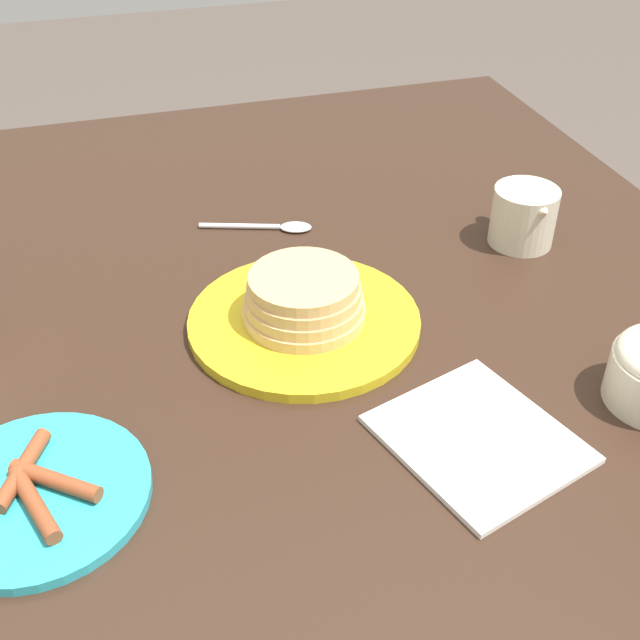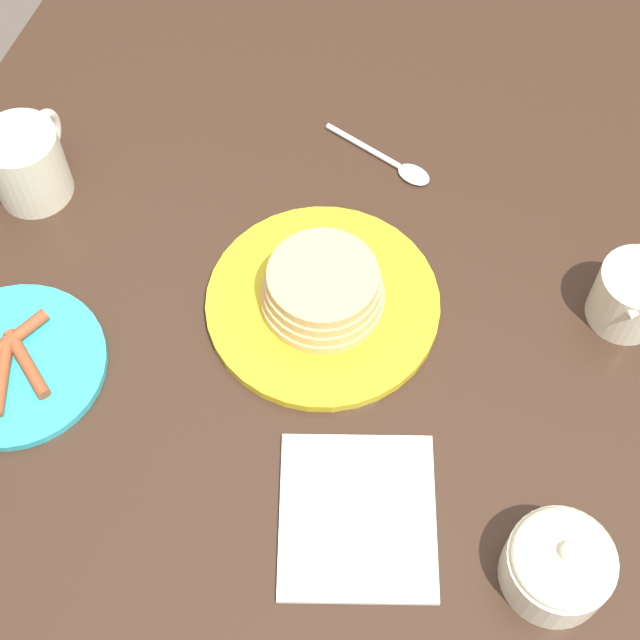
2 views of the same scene
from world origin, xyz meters
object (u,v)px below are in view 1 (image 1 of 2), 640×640
object	(u,v)px
creamer_pitcher	(524,215)
side_plate_bacon	(37,494)
spoon	(275,227)
pancake_plate	(304,309)
napkin	(478,439)

from	to	relation	value
creamer_pitcher	side_plate_bacon	bearing A→B (deg)	113.90
creamer_pitcher	spoon	bearing A→B (deg)	67.48
creamer_pitcher	pancake_plate	bearing A→B (deg)	106.56
napkin	spoon	xyz separation A→B (m)	(0.42, 0.08, 0.00)
side_plate_bacon	napkin	distance (m)	0.39
pancake_plate	napkin	world-z (taller)	pancake_plate
pancake_plate	napkin	xyz separation A→B (m)	(-0.21, -0.10, -0.02)
side_plate_bacon	creamer_pitcher	xyz separation A→B (m)	(0.26, -0.58, 0.03)
side_plate_bacon	creamer_pitcher	world-z (taller)	creamer_pitcher
side_plate_bacon	creamer_pitcher	distance (m)	0.64
spoon	napkin	bearing A→B (deg)	-168.77
pancake_plate	creamer_pitcher	bearing A→B (deg)	-73.44
side_plate_bacon	spoon	size ratio (longest dim) A/B	1.33
side_plate_bacon	spoon	distance (m)	0.48
pancake_plate	spoon	distance (m)	0.21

